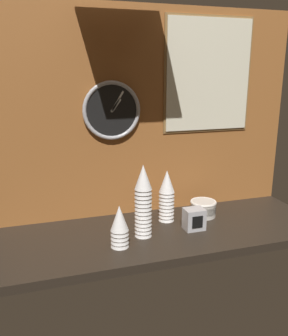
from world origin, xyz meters
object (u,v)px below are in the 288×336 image
cup_stack_center (143,201)px  cup_stack_center_left (120,226)px  napkin_dispenser (194,219)px  cup_stack_center_right (167,196)px  menu_board (209,75)px  wall_clock (112,111)px  bowl_stack_right (203,208)px

cup_stack_center → cup_stack_center_left: size_ratio=1.80×
napkin_dispenser → cup_stack_center_left: bearing=-170.2°
cup_stack_center_right → menu_board: size_ratio=0.45×
cup_stack_center → cup_stack_center_right: 0.22m
cup_stack_center_right → menu_board: 0.66m
cup_stack_center → wall_clock: (-0.08, 0.27, 0.38)m
cup_stack_center_left → menu_board: menu_board is taller
bowl_stack_right → cup_stack_center_left: bearing=-158.0°
cup_stack_center_right → napkin_dispenser: (0.09, -0.14, -0.08)m
cup_stack_center_left → menu_board: 0.91m
bowl_stack_right → wall_clock: wall_clock is taller
cup_stack_center_right → napkin_dispenser: 0.18m
cup_stack_center_left → bowl_stack_right: bearing=22.0°
wall_clock → menu_board: (0.52, 0.01, 0.16)m
menu_board → cup_stack_center_right: bearing=-152.4°
cup_stack_center → cup_stack_center_right: size_ratio=1.29×
cup_stack_center_right → wall_clock: wall_clock is taller
bowl_stack_right → menu_board: menu_board is taller
bowl_stack_right → cup_stack_center_right: bearing=179.0°
cup_stack_center → menu_board: menu_board is taller
menu_board → napkin_dispenser: 0.75m
cup_stack_center_left → napkin_dispenser: 0.39m
cup_stack_center → napkin_dispenser: (0.25, -0.00, -0.12)m
cup_stack_center → cup_stack_center_right: (0.17, 0.13, -0.04)m
cup_stack_center_left → napkin_dispenser: bearing=9.8°
cup_stack_center → menu_board: 0.76m
bowl_stack_right → napkin_dispenser: napkin_dispenser is taller
menu_board → cup_stack_center_left: bearing=-148.5°
cup_stack_center_right → bowl_stack_right: (0.21, -0.00, -0.09)m
cup_stack_center → cup_stack_center_left: bearing=-151.3°
bowl_stack_right → wall_clock: 0.69m
cup_stack_center_left → wall_clock: 0.57m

